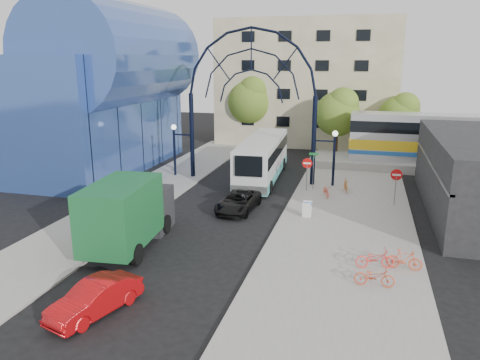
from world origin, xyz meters
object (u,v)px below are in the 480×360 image
(tree_north_a, at_px, (339,111))
(bike_far_a, at_px, (375,258))
(city_bus, at_px, (263,158))
(bike_near_a, at_px, (326,191))
(tree_north_b, at_px, (251,99))
(red_sedan, at_px, (95,298))
(stop_sign, at_px, (307,166))
(bike_near_b, at_px, (346,185))
(do_not_enter_sign, at_px, (396,178))
(black_suv, at_px, (238,201))
(sandwich_board, at_px, (307,207))
(tree_north_c, at_px, (400,114))
(street_name_sign, at_px, (313,163))
(bike_far_b, at_px, (404,260))
(bike_far_c, at_px, (374,276))
(green_truck, at_px, (129,212))
(gateway_arch, at_px, (251,74))

(tree_north_a, xyz_separation_m, bike_far_a, (3.50, -26.46, -4.01))
(city_bus, distance_m, bike_near_a, 7.25)
(tree_north_b, xyz_separation_m, red_sedan, (2.88, -37.35, -4.61))
(stop_sign, height_order, city_bus, city_bus)
(city_bus, relative_size, bike_near_b, 7.69)
(do_not_enter_sign, distance_m, black_suv, 10.68)
(sandwich_board, distance_m, black_suv, 4.58)
(tree_north_a, relative_size, bike_near_a, 4.48)
(tree_north_a, height_order, black_suv, tree_north_a)
(bike_near_a, bearing_deg, tree_north_c, 53.96)
(city_bus, bearing_deg, street_name_sign, -33.39)
(stop_sign, distance_m, city_bus, 5.21)
(street_name_sign, xyz_separation_m, sandwich_board, (0.40, -6.62, -1.39))
(do_not_enter_sign, xyz_separation_m, bike_near_a, (-4.63, 0.85, -1.44))
(sandwich_board, xyz_separation_m, tree_north_a, (0.52, 19.95, 3.86))
(city_bus, relative_size, bike_far_b, 7.55)
(black_suv, xyz_separation_m, bike_near_a, (5.34, 4.46, -0.11))
(stop_sign, xyz_separation_m, red_sedan, (-5.80, -19.42, -1.33))
(tree_north_a, bearing_deg, tree_north_c, 18.44)
(red_sedan, relative_size, bike_far_a, 2.20)
(tree_north_c, height_order, bike_far_c, tree_north_c)
(stop_sign, height_order, sandwich_board, stop_sign)
(tree_north_c, distance_m, bike_near_a, 18.40)
(red_sedan, height_order, bike_near_b, red_sedan)
(bike_near_a, relative_size, bike_near_b, 0.98)
(tree_north_a, relative_size, tree_north_c, 1.08)
(do_not_enter_sign, distance_m, bike_far_b, 10.44)
(bike_far_b, bearing_deg, sandwich_board, 46.37)
(stop_sign, relative_size, green_truck, 0.33)
(red_sedan, bearing_deg, gateway_arch, 105.08)
(tree_north_c, relative_size, bike_near_a, 4.16)
(street_name_sign, relative_size, green_truck, 0.37)
(street_name_sign, xyz_separation_m, green_truck, (-8.20, -13.34, -0.29))
(sandwich_board, relative_size, bike_far_b, 0.61)
(red_sedan, relative_size, bike_far_b, 2.45)
(bike_near_a, bearing_deg, bike_near_b, 35.40)
(stop_sign, distance_m, sandwich_board, 6.20)
(gateway_arch, relative_size, bike_far_b, 8.36)
(tree_north_b, distance_m, tree_north_c, 16.15)
(black_suv, bearing_deg, tree_north_c, 65.99)
(stop_sign, height_order, bike_far_a, stop_sign)
(sandwich_board, xyz_separation_m, black_suv, (-4.56, 0.41, -0.11))
(tree_north_a, xyz_separation_m, bike_near_b, (1.54, -13.38, -4.00))
(city_bus, height_order, bike_far_b, city_bus)
(street_name_sign, relative_size, bike_far_b, 1.72)
(tree_north_a, bearing_deg, bike_near_a, -89.05)
(green_truck, xyz_separation_m, bike_far_b, (13.95, 0.39, -1.23))
(red_sedan, xyz_separation_m, bike_far_b, (11.95, 7.08, -0.05))
(bike_near_b, relative_size, bike_far_b, 0.98)
(do_not_enter_sign, distance_m, tree_north_b, 25.09)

